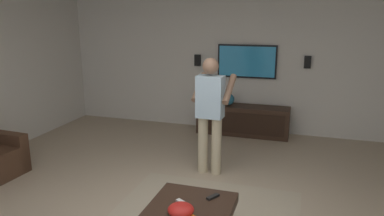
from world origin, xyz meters
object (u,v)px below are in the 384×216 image
Objects in this scene: tv at (247,61)px; wall_speaker_right at (198,60)px; bowl at (181,210)px; remote_white at (182,203)px; wall_speaker_left at (308,62)px; remote_black at (213,197)px; person_standing at (210,109)px; vase_round at (228,99)px; media_console at (243,120)px.

wall_speaker_right is (0.01, 0.96, -0.02)m from tv.
remote_white is at bearing 15.50° from bowl.
remote_black is at bearing 167.18° from wall_speaker_left.
tv reaches higher than remote_black.
wall_speaker_right is (3.79, 0.97, 0.92)m from remote_white.
remote_black is 0.68× the size of wall_speaker_left.
bowl is (-1.88, -0.22, -0.48)m from person_standing.
person_standing is 7.45× the size of wall_speaker_left.
bowl is 1.11× the size of vase_round.
media_console is 7.73× the size of wall_speaker_right.
bowl is (-3.98, -0.07, -0.90)m from tv.
remote_black is (0.21, -0.26, 0.00)m from remote_white.
wall_speaker_right is (2.11, 0.81, 0.40)m from person_standing.
wall_speaker_left is at bearing -73.98° from remote_white.
media_console is 1.98m from person_standing.
bowl is 1.63× the size of remote_white.
wall_speaker_left is (0.25, -1.08, 1.10)m from media_console.
remote_white is at bearing 0.17° from tv.
vase_round is at bearing 100.97° from wall_speaker_left.
person_standing is 7.45× the size of wall_speaker_right.
bowl is at bearing 165.74° from wall_speaker_left.
wall_speaker_left is at bearing -14.26° from bowl.
tv is at bearing -90.78° from wall_speaker_right.
media_console is 1.56m from wall_speaker_left.
vase_round is at bearing 39.78° from remote_black.
media_console is at bearing 103.20° from wall_speaker_left.
person_standing is 2.48m from wall_speaker_left.
remote_white is 1.00× the size of remote_black.
tv is at bearing 180.00° from media_console.
remote_white is (0.20, 0.06, -0.04)m from bowl.
remote_black is (0.41, -0.20, -0.04)m from bowl.
remote_white is 0.68× the size of wall_speaker_right.
vase_round is (-0.25, 0.28, -0.69)m from tv.
wall_speaker_left reaches higher than wall_speaker_right.
wall_speaker_right reaches higher than remote_black.
remote_white is 0.33m from remote_black.
tv reaches higher than remote_white.
remote_white is (-3.77, -0.01, -0.94)m from tv.
wall_speaker_right is at bearing 68.87° from vase_round.
remote_black is 3.80m from wall_speaker_left.
vase_round is (3.52, 0.29, 0.25)m from remote_white.
person_standing is 7.45× the size of vase_round.
tv is at bearing 0.97° from bowl.
media_console is at bearing -104.76° from wall_speaker_right.
tv is 4.08m from bowl.
person_standing is at bearing -4.59° from media_console.
tv reaches higher than person_standing.
tv reaches higher than wall_speaker_right.
remote_black is 0.68× the size of wall_speaker_right.
media_console is 1.04× the size of person_standing.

